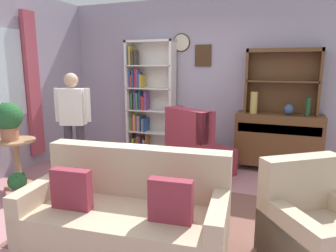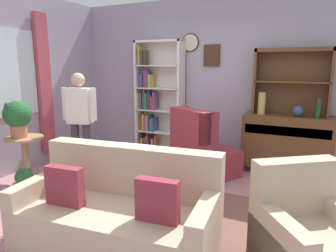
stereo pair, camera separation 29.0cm
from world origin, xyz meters
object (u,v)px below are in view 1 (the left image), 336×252
Objects in this scene: sideboard at (278,139)px; potted_plant_large at (8,119)px; coffee_table at (174,184)px; plant_stand at (17,158)px; bottle_wine at (308,107)px; wingback_chair at (197,151)px; potted_plant_small at (18,183)px; book_stack at (173,174)px; sideboard_hutch at (283,72)px; person_reading at (73,119)px; bookshelf at (147,102)px; couch_floral at (128,216)px; vase_tall at (254,103)px; armchair_floral at (317,232)px; vase_round at (289,109)px.

potted_plant_large reaches higher than sideboard.
plant_stand is at bearing -179.42° from coffee_table.
bottle_wine reaches higher than wingback_chair.
plant_stand is 2.08× the size of potted_plant_small.
wingback_chair is 4.96× the size of book_stack.
sideboard_hutch reaches higher than bottle_wine.
book_stack is (2.01, 0.31, 0.27)m from potted_plant_small.
sideboard_hutch is at bearing 29.11° from person_reading.
plant_stand is 0.44m from potted_plant_small.
bookshelf is 3.11m from couch_floral.
book_stack is (0.07, -1.24, 0.08)m from wingback_chair.
vase_tall is at bearing 32.84° from plant_stand.
bookshelf reaches higher than person_reading.
armchair_floral is at bearing -6.20° from plant_stand.
sideboard is at bearing 27.37° from person_reading.
coffee_table is at bearing -121.73° from vase_round.
person_reading is 7.14× the size of book_stack.
person_reading is at bearing 44.71° from potted_plant_large.
sideboard_hutch is 0.60m from vase_round.
vase_round is 0.62× the size of bottle_wine.
sideboard is at bearing 152.83° from vase_round.
sideboard is 3.82m from potted_plant_small.
couch_floral is at bearing -107.17° from vase_tall.
sideboard_hutch is 1.82m from wingback_chair.
potted_plant_large is at bearing -116.72° from bookshelf.
couch_floral is 2.13m from person_reading.
plant_stand is (-2.21, -1.28, 0.03)m from wingback_chair.
sideboard_hutch reaches higher than vase_round.
coffee_table is (-1.43, -1.87, -0.70)m from bottle_wine.
vase_round reaches higher than couch_floral.
sideboard is 1.18× the size of sideboard_hutch.
vase_round reaches higher than wingback_chair.
potted_plant_large is 2.36× the size of book_stack.
vase_round is at bearing 57.60° from book_stack.
wingback_chair is at bearing -148.26° from sideboard.
vase_round is 3.96m from potted_plant_small.
book_stack is at bearing -86.71° from wingback_chair.
sideboard is 0.68m from bottle_wine.
potted_plant_large is at bearing 161.71° from couch_floral.
potted_plant_small is 1.47× the size of book_stack.
bookshelf is 2.71m from bottle_wine.
couch_floral is (-1.34, -2.68, -0.69)m from vase_round.
bookshelf is at bearing 121.80° from book_stack.
sideboard_hutch is at bearing 32.35° from potted_plant_large.
plant_stand reaches higher than book_stack.
potted_plant_large is at bearing -146.87° from vase_tall.
potted_plant_large is 0.87m from potted_plant_small.
vase_round is 3.22m from person_reading.
armchair_floral is at bearing -42.48° from bookshelf.
vase_round is 0.16× the size of wingback_chair.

